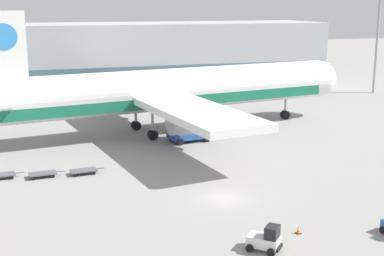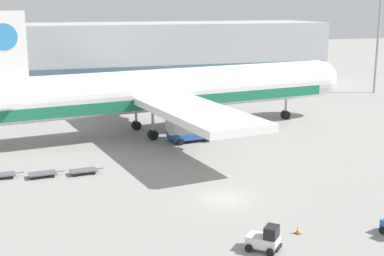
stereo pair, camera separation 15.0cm
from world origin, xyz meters
The scene contains 10 objects.
ground_plane centered at (0.00, 0.00, 0.00)m, with size 400.00×400.00×0.00m, color gray.
terminal_building centered at (-1.29, 63.72, 6.99)m, with size 90.00×18.20×14.00m.
light_mast centered at (50.94, 48.19, 13.73)m, with size 2.80×0.50×23.76m.
airplane_main centered at (1.60, 27.46, 5.84)m, with size 57.80×48.66×17.00m.
scissor_lift_loader centered at (3.15, 21.64, 2.08)m, with size 5.60×4.06×5.48m.
baggage_tug_mid centered at (-0.91, -10.96, 0.88)m, with size 2.76×2.70×2.00m.
baggage_dolly_lead centered at (-20.10, 12.48, 0.39)m, with size 3.76×1.74×0.48m.
baggage_dolly_second centered at (-15.97, 11.70, 0.39)m, with size 3.76×1.74×0.48m.
baggage_dolly_third centered at (-11.75, 11.47, 0.39)m, with size 3.76×1.74×0.48m.
traffic_cone_near centered at (2.85, -9.01, 0.31)m, with size 0.40×0.40×0.64m.
Camera 1 is at (-17.02, -44.10, 17.80)m, focal length 50.00 mm.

